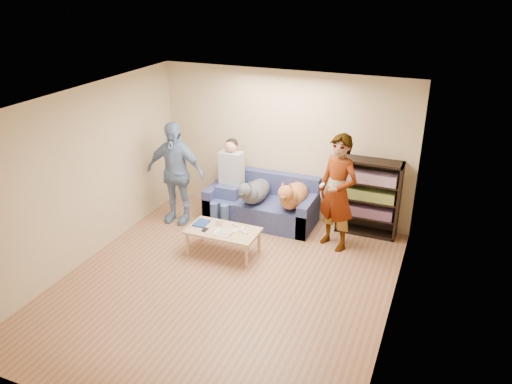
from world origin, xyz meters
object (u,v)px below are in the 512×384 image
at_px(dog_tan, 293,195).
at_px(notebook_blue, 201,223).
at_px(person_standing_left, 175,173).
at_px(sofa, 262,205).
at_px(bookshelf, 369,196).
at_px(camera_silver, 219,224).
at_px(person_standing_right, 337,193).
at_px(dog_gray, 254,191).
at_px(coffee_table, 223,232).
at_px(person_seated, 229,178).

bearing_deg(dog_tan, notebook_blue, -135.53).
height_order(person_standing_left, sofa, person_standing_left).
relative_size(sofa, bookshelf, 1.46).
bearing_deg(camera_silver, person_standing_right, 25.01).
bearing_deg(person_standing_left, person_standing_right, -0.50).
height_order(camera_silver, dog_gray, dog_gray).
relative_size(dog_gray, dog_tan, 1.06).
xyz_separation_m(dog_gray, coffee_table, (-0.07, -1.10, -0.25)).
distance_m(person_standing_right, person_seated, 2.01).
bearing_deg(notebook_blue, person_seated, 91.93).
height_order(person_standing_right, notebook_blue, person_standing_right).
bearing_deg(dog_tan, coffee_table, -122.24).
bearing_deg(person_standing_right, bookshelf, 84.94).
bearing_deg(person_standing_left, dog_tan, 8.35).
xyz_separation_m(dog_tan, coffee_table, (-0.73, -1.16, -0.27)).
bearing_deg(person_seated, dog_tan, -0.92).
relative_size(person_standing_left, person_seated, 1.23).
distance_m(dog_tan, bookshelf, 1.26).
height_order(sofa, dog_tan, dog_tan).
xyz_separation_m(person_standing_right, bookshelf, (0.39, 0.65, -0.25)).
xyz_separation_m(sofa, coffee_table, (-0.13, -1.31, 0.09)).
relative_size(person_seated, dog_gray, 1.18).
xyz_separation_m(person_seated, bookshelf, (2.37, 0.36, -0.09)).
xyz_separation_m(person_standing_left, camera_silver, (1.13, -0.62, -0.46)).
height_order(person_standing_left, person_seated, person_standing_left).
bearing_deg(person_seated, dog_gray, -9.41).
xyz_separation_m(person_standing_right, notebook_blue, (-1.94, -0.85, -0.50)).
bearing_deg(person_standing_right, coffee_table, -123.95).
bearing_deg(sofa, notebook_blue, -112.86).
bearing_deg(dog_tan, bookshelf, 17.58).
relative_size(camera_silver, sofa, 0.06).
bearing_deg(dog_gray, person_standing_left, -164.73).
height_order(notebook_blue, camera_silver, camera_silver).
bearing_deg(notebook_blue, person_standing_right, 23.53).
bearing_deg(coffee_table, camera_silver, 135.00).
xyz_separation_m(notebook_blue, dog_gray, (0.47, 1.05, 0.20)).
bearing_deg(person_standing_right, dog_tan, -172.36).
bearing_deg(person_seated, coffee_table, -69.66).
height_order(notebook_blue, sofa, sofa).
height_order(camera_silver, bookshelf, bookshelf).
bearing_deg(camera_silver, coffee_table, -45.00).
bearing_deg(coffee_table, sofa, 84.30).
bearing_deg(person_standing_right, person_seated, -162.31).
distance_m(person_standing_left, sofa, 1.62).
height_order(person_standing_right, bookshelf, person_standing_right).
distance_m(camera_silver, sofa, 1.23).
distance_m(person_standing_right, dog_tan, 0.90).
relative_size(notebook_blue, sofa, 0.14).
height_order(person_standing_right, dog_tan, person_standing_right).
height_order(person_standing_right, sofa, person_standing_right).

